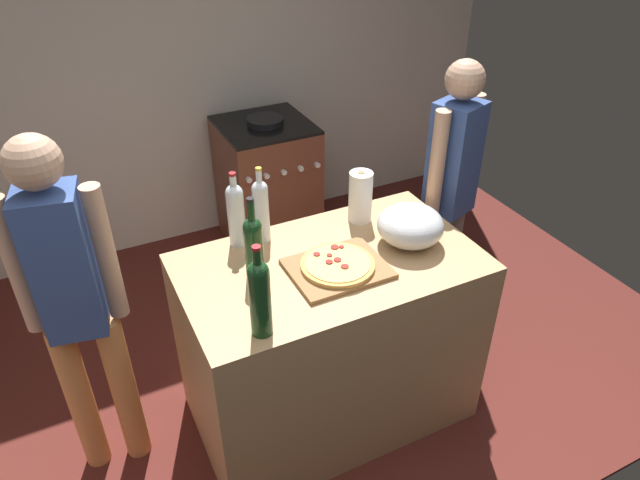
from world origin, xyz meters
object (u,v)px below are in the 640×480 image
at_px(paper_towel_roll, 360,197).
at_px(wine_bottle_clear, 236,212).
at_px(pizza, 338,264).
at_px(stove, 267,184).
at_px(wine_bottle_dark, 261,208).
at_px(person_in_stripes, 74,301).
at_px(wine_bottle_green, 260,295).
at_px(mixing_bowl, 410,226).
at_px(person_in_red, 450,189).
at_px(wine_bottle_amber, 254,246).

bearing_deg(paper_towel_roll, wine_bottle_clear, 173.98).
height_order(pizza, stove, pizza).
height_order(paper_towel_roll, stove, paper_towel_roll).
distance_m(wine_bottle_dark, person_in_stripes, 0.84).
xyz_separation_m(wine_bottle_green, person_in_stripes, (-0.59, 0.48, -0.16)).
relative_size(mixing_bowl, paper_towel_roll, 1.18).
bearing_deg(wine_bottle_green, person_in_red, 24.80).
distance_m(paper_towel_roll, wine_bottle_dark, 0.48).
height_order(wine_bottle_green, wine_bottle_clear, wine_bottle_green).
distance_m(stove, person_in_stripes, 1.99).
relative_size(wine_bottle_dark, wine_bottle_green, 0.95).
height_order(stove, person_in_red, person_in_red).
bearing_deg(mixing_bowl, pizza, -173.71).
distance_m(wine_bottle_amber, wine_bottle_clear, 0.27).
height_order(wine_bottle_green, stove, wine_bottle_green).
xyz_separation_m(wine_bottle_dark, wine_bottle_green, (-0.23, -0.57, 0.01)).
bearing_deg(paper_towel_roll, pizza, -132.10).
relative_size(pizza, mixing_bowl, 1.05).
bearing_deg(wine_bottle_dark, pizza, -61.94).
distance_m(wine_bottle_green, person_in_red, 1.43).
bearing_deg(wine_bottle_clear, wine_bottle_dark, -8.26).
distance_m(paper_towel_roll, wine_bottle_amber, 0.64).
relative_size(pizza, wine_bottle_dark, 0.87).
relative_size(paper_towel_roll, wine_bottle_amber, 0.67).
bearing_deg(pizza, wine_bottle_clear, 128.77).
bearing_deg(stove, wine_bottle_dark, -111.94).
xyz_separation_m(mixing_bowl, wine_bottle_amber, (-0.71, 0.06, 0.07)).
bearing_deg(mixing_bowl, paper_towel_roll, 110.17).
bearing_deg(person_in_stripes, wine_bottle_amber, -12.87).
relative_size(stove, person_in_red, 0.60).
relative_size(pizza, person_in_stripes, 0.19).
bearing_deg(stove, person_in_stripes, -134.00).
xyz_separation_m(pizza, wine_bottle_amber, (-0.32, 0.11, 0.13)).
xyz_separation_m(pizza, mixing_bowl, (0.38, 0.04, 0.06)).
bearing_deg(wine_bottle_amber, wine_bottle_clear, 85.48).
bearing_deg(wine_bottle_clear, stove, 63.71).
relative_size(pizza, wine_bottle_amber, 0.83).
bearing_deg(pizza, person_in_stripes, 165.41).
height_order(paper_towel_roll, person_in_stripes, person_in_stripes).
distance_m(mixing_bowl, stove, 1.71).
bearing_deg(wine_bottle_clear, wine_bottle_green, -101.50).
bearing_deg(pizza, wine_bottle_dark, 118.06).
relative_size(wine_bottle_amber, person_in_stripes, 0.23).
bearing_deg(wine_bottle_dark, paper_towel_roll, -5.50).
relative_size(mixing_bowl, stove, 0.31).
bearing_deg(pizza, mixing_bowl, 6.29).
bearing_deg(person_in_red, person_in_stripes, -176.35).
distance_m(paper_towel_roll, wine_bottle_clear, 0.59).
bearing_deg(stove, wine_bottle_clear, -116.29).
relative_size(paper_towel_roll, person_in_red, 0.16).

